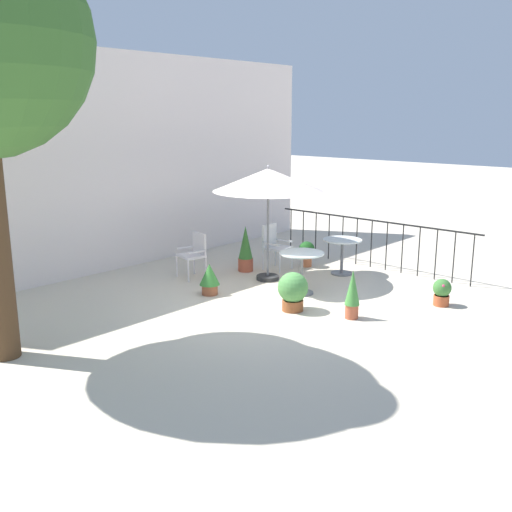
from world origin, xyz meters
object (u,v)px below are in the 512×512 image
object	(u,v)px
cafe_table_0	(302,265)
potted_plant_4	(246,249)
cafe_table_1	(342,250)
potted_plant_1	(442,292)
patio_chair_0	(194,252)
patio_chair_1	(274,243)
patio_umbrella_0	(268,181)
potted_plant_2	(210,278)
potted_plant_3	(293,290)
potted_plant_5	(307,252)
potted_plant_0	(352,293)

from	to	relation	value
cafe_table_0	potted_plant_4	size ratio (longest dim) A/B	0.84
cafe_table_1	potted_plant_1	bearing A→B (deg)	-102.99
patio_chair_0	cafe_table_0	bearing A→B (deg)	-75.89
patio_chair_1	patio_umbrella_0	bearing A→B (deg)	-147.79
cafe_table_0	potted_plant_2	xyz separation A→B (m)	(-1.14, 1.17, -0.22)
patio_umbrella_0	cafe_table_0	size ratio (longest dim) A/B	2.79
potted_plant_2	potted_plant_1	bearing A→B (deg)	-56.70
patio_umbrella_0	patio_chair_0	world-z (taller)	patio_umbrella_0
patio_chair_1	potted_plant_3	distance (m)	2.72
potted_plant_4	cafe_table_1	bearing A→B (deg)	-54.93
potted_plant_1	potted_plant_3	world-z (taller)	potted_plant_3
potted_plant_1	potted_plant_5	world-z (taller)	potted_plant_5
potted_plant_2	potted_plant_3	xyz separation A→B (m)	(0.31, -1.65, 0.04)
cafe_table_1	patio_chair_0	bearing A→B (deg)	137.15
patio_umbrella_0	potted_plant_1	bearing A→B (deg)	-76.69
patio_chair_0	potted_plant_2	xyz separation A→B (m)	(-0.59, -1.05, -0.22)
cafe_table_0	potted_plant_0	xyz separation A→B (m)	(-0.51, -1.40, -0.12)
patio_chair_1	potted_plant_3	size ratio (longest dim) A/B	1.45
patio_umbrella_0	potted_plant_4	xyz separation A→B (m)	(0.19, 0.77, -1.47)
potted_plant_1	potted_plant_5	size ratio (longest dim) A/B	0.85
patio_umbrella_0	patio_chair_1	world-z (taller)	patio_umbrella_0
cafe_table_0	patio_umbrella_0	bearing A→B (deg)	74.56
patio_chair_0	patio_chair_1	bearing A→B (deg)	-24.30
potted_plant_3	potted_plant_5	bearing A→B (deg)	32.97
potted_plant_0	potted_plant_5	distance (m)	3.30
potted_plant_2	potted_plant_3	distance (m)	1.68
patio_chair_1	cafe_table_1	bearing A→B (deg)	-65.68
potted_plant_2	potted_plant_5	size ratio (longest dim) A/B	1.05
patio_umbrella_0	cafe_table_0	xyz separation A→B (m)	(-0.29, -1.05, -1.40)
cafe_table_0	potted_plant_3	world-z (taller)	cafe_table_0
potted_plant_2	potted_plant_4	world-z (taller)	potted_plant_4
patio_chair_1	potted_plant_5	bearing A→B (deg)	-33.09
patio_umbrella_0	potted_plant_5	world-z (taller)	patio_umbrella_0
patio_chair_0	potted_plant_3	xyz separation A→B (m)	(-0.28, -2.69, -0.18)
cafe_table_0	potted_plant_3	distance (m)	0.98
potted_plant_2	potted_plant_4	bearing A→B (deg)	21.65
cafe_table_0	potted_plant_1	distance (m)	2.43
potted_plant_0	potted_plant_1	world-z (taller)	potted_plant_0
patio_umbrella_0	cafe_table_0	bearing A→B (deg)	-105.44
patio_umbrella_0	potted_plant_4	size ratio (longest dim) A/B	2.35
potted_plant_4	patio_chair_0	bearing A→B (deg)	158.77
potted_plant_1	potted_plant_2	bearing A→B (deg)	123.30
potted_plant_1	potted_plant_4	xyz separation A→B (m)	(-0.57, 3.98, 0.21)
potted_plant_0	potted_plant_1	xyz separation A→B (m)	(1.56, -0.76, -0.17)
cafe_table_1	patio_chair_1	size ratio (longest dim) A/B	0.83
potted_plant_0	potted_plant_2	bearing A→B (deg)	103.85
patio_chair_0	potted_plant_5	world-z (taller)	patio_chair_0
patio_umbrella_0	potted_plant_3	distance (m)	2.47
patio_chair_0	potted_plant_0	bearing A→B (deg)	-89.22
potted_plant_2	patio_chair_1	bearing A→B (deg)	8.80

